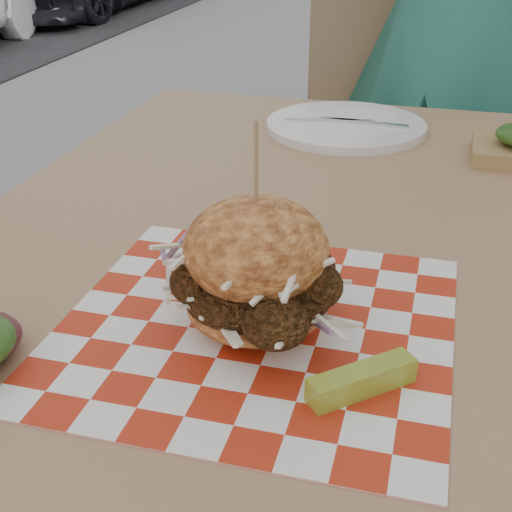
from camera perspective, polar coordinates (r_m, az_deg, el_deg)
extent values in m
imported|color=#2C806B|center=(1.76, 15.71, 17.45)|extent=(0.71, 0.57, 1.68)
cube|color=tan|center=(0.86, 2.86, 0.60)|extent=(0.80, 1.20, 0.04)
cylinder|color=#333338|center=(1.58, -5.27, -1.57)|extent=(0.05, 0.05, 0.71)
cube|color=tan|center=(1.86, 9.27, 6.08)|extent=(0.49, 0.49, 0.04)
cube|color=tan|center=(1.99, 9.43, 14.92)|extent=(0.42, 0.12, 0.50)
cylinder|color=#333338|center=(1.80, 3.37, -2.79)|extent=(0.03, 0.03, 0.43)
cylinder|color=#333338|center=(1.83, 14.72, -3.14)|extent=(0.03, 0.03, 0.43)
cylinder|color=#333338|center=(2.12, 3.61, 2.11)|extent=(0.03, 0.03, 0.43)
cylinder|color=#333338|center=(2.14, 13.28, 1.74)|extent=(0.03, 0.03, 0.43)
cube|color=red|center=(0.67, 0.00, -5.62)|extent=(0.36, 0.36, 0.00)
ellipsoid|color=#EB9142|center=(0.66, 0.00, -3.91)|extent=(0.13, 0.13, 0.04)
ellipsoid|color=brown|center=(0.65, 0.00, -2.59)|extent=(0.14, 0.13, 0.07)
ellipsoid|color=#EB9142|center=(0.63, 0.00, 0.58)|extent=(0.13, 0.13, 0.09)
cylinder|color=tan|center=(0.60, 0.00, 6.30)|extent=(0.00, 0.00, 0.10)
cube|color=#93AB31|center=(0.59, 8.47, -9.80)|extent=(0.08, 0.08, 0.02)
cylinder|color=white|center=(1.24, 7.21, 10.28)|extent=(0.27, 0.27, 0.01)
cube|color=silver|center=(1.24, 5.84, 10.81)|extent=(0.15, 0.03, 0.00)
cube|color=silver|center=(1.23, 8.63, 10.54)|extent=(0.15, 0.03, 0.00)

